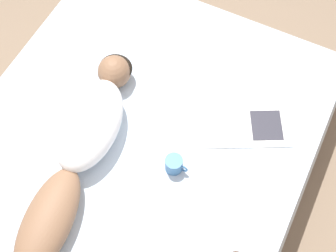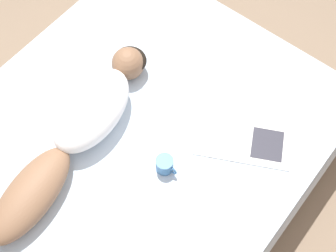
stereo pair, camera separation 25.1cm
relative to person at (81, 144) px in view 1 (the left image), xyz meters
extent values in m
plane|color=#7A6651|center=(0.21, 0.23, -0.58)|extent=(12.00, 12.00, 0.00)
cube|color=beige|center=(0.21, 0.23, -0.42)|extent=(1.86, 2.06, 0.34)
cube|color=silver|center=(0.21, 0.23, -0.17)|extent=(1.80, 2.00, 0.15)
ellipsoid|color=brown|center=(0.06, -0.42, -0.02)|extent=(0.32, 0.60, 0.16)
ellipsoid|color=white|center=(-0.02, 0.11, 0.01)|extent=(0.40, 0.60, 0.23)
ellipsoid|color=black|center=(-0.07, 0.49, 0.00)|extent=(0.22, 0.20, 0.10)
sphere|color=brown|center=(-0.07, 0.47, -0.01)|extent=(0.19, 0.19, 0.19)
cube|color=white|center=(0.59, 0.46, -0.10)|extent=(0.35, 0.35, 0.01)
cube|color=white|center=(0.82, 0.58, -0.10)|extent=(0.35, 0.35, 0.01)
cube|color=#2D2D38|center=(0.82, 0.58, -0.09)|extent=(0.23, 0.24, 0.00)
cylinder|color=teal|center=(0.47, 0.13, -0.05)|extent=(0.09, 0.09, 0.09)
cylinder|color=black|center=(0.47, 0.13, -0.01)|extent=(0.08, 0.08, 0.01)
torus|color=teal|center=(0.52, 0.13, -0.05)|extent=(0.06, 0.01, 0.06)
camera|label=1|loc=(0.86, -0.73, 2.17)|focal=50.00mm
camera|label=2|loc=(1.07, -0.60, 2.17)|focal=50.00mm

